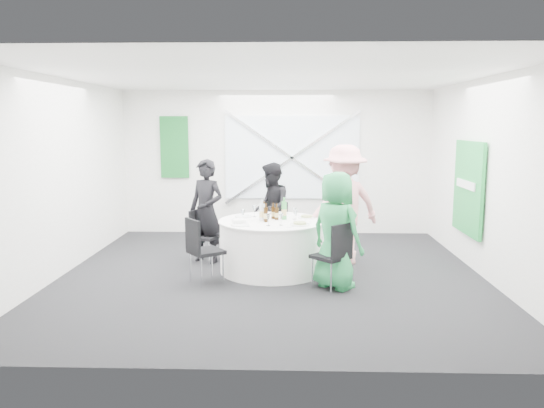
{
  "coord_description": "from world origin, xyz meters",
  "views": [
    {
      "loc": [
        0.24,
        -7.39,
        2.15
      ],
      "look_at": [
        0.0,
        0.2,
        1.0
      ],
      "focal_mm": 35.0,
      "sensor_mm": 36.0,
      "label": 1
    }
  ],
  "objects_px": {
    "banquet_table": "(272,246)",
    "chair_front_left": "(201,246)",
    "person_man_back_left": "(206,211)",
    "person_man_back": "(271,208)",
    "chair_back": "(277,224)",
    "person_woman_pink": "(344,205)",
    "clear_water_bottle": "(262,212)",
    "chair_back_right": "(328,232)",
    "green_water_bottle": "(284,211)",
    "chair_back_left": "(202,232)",
    "person_woman_green": "(336,230)",
    "chair_front_right": "(335,251)"
  },
  "relations": [
    {
      "from": "person_woman_pink",
      "to": "green_water_bottle",
      "type": "distance_m",
      "value": 1.0
    },
    {
      "from": "person_man_back_left",
      "to": "chair_back_right",
      "type": "bearing_deg",
      "value": 27.04
    },
    {
      "from": "chair_back",
      "to": "chair_back_right",
      "type": "bearing_deg",
      "value": -32.51
    },
    {
      "from": "banquet_table",
      "to": "chair_front_right",
      "type": "height_order",
      "value": "chair_front_right"
    },
    {
      "from": "person_man_back_left",
      "to": "banquet_table",
      "type": "bearing_deg",
      "value": 0.0
    },
    {
      "from": "person_man_back_left",
      "to": "person_man_back",
      "type": "height_order",
      "value": "person_man_back_left"
    },
    {
      "from": "banquet_table",
      "to": "person_man_back",
      "type": "distance_m",
      "value": 1.17
    },
    {
      "from": "green_water_bottle",
      "to": "person_man_back",
      "type": "bearing_deg",
      "value": 102.46
    },
    {
      "from": "chair_front_left",
      "to": "person_woman_pink",
      "type": "relative_size",
      "value": 0.49
    },
    {
      "from": "clear_water_bottle",
      "to": "banquet_table",
      "type": "bearing_deg",
      "value": 19.48
    },
    {
      "from": "chair_front_right",
      "to": "green_water_bottle",
      "type": "distance_m",
      "value": 1.24
    },
    {
      "from": "person_man_back_left",
      "to": "person_woman_pink",
      "type": "height_order",
      "value": "person_woman_pink"
    },
    {
      "from": "person_man_back",
      "to": "chair_back",
      "type": "bearing_deg",
      "value": 83.15
    },
    {
      "from": "person_woman_green",
      "to": "green_water_bottle",
      "type": "xyz_separation_m",
      "value": [
        -0.68,
        0.87,
        0.12
      ]
    },
    {
      "from": "green_water_bottle",
      "to": "banquet_table",
      "type": "bearing_deg",
      "value": -154.86
    },
    {
      "from": "chair_back",
      "to": "green_water_bottle",
      "type": "bearing_deg",
      "value": -80.32
    },
    {
      "from": "person_man_back",
      "to": "chair_front_right",
      "type": "bearing_deg",
      "value": 21.51
    },
    {
      "from": "chair_back_left",
      "to": "green_water_bottle",
      "type": "bearing_deg",
      "value": -83.74
    },
    {
      "from": "chair_front_left",
      "to": "chair_back",
      "type": "bearing_deg",
      "value": -64.77
    },
    {
      "from": "chair_front_right",
      "to": "clear_water_bottle",
      "type": "bearing_deg",
      "value": -83.9
    },
    {
      "from": "banquet_table",
      "to": "chair_front_left",
      "type": "relative_size",
      "value": 1.73
    },
    {
      "from": "chair_front_right",
      "to": "person_man_back",
      "type": "relative_size",
      "value": 0.59
    },
    {
      "from": "chair_front_right",
      "to": "person_woman_pink",
      "type": "relative_size",
      "value": 0.49
    },
    {
      "from": "chair_back_left",
      "to": "chair_front_left",
      "type": "distance_m",
      "value": 1.22
    },
    {
      "from": "person_woman_green",
      "to": "clear_water_bottle",
      "type": "distance_m",
      "value": 1.25
    },
    {
      "from": "banquet_table",
      "to": "clear_water_bottle",
      "type": "distance_m",
      "value": 0.52
    },
    {
      "from": "person_woman_green",
      "to": "green_water_bottle",
      "type": "distance_m",
      "value": 1.11
    },
    {
      "from": "green_water_bottle",
      "to": "chair_back_left",
      "type": "bearing_deg",
      "value": 161.36
    },
    {
      "from": "chair_back_right",
      "to": "chair_front_left",
      "type": "bearing_deg",
      "value": -87.93
    },
    {
      "from": "banquet_table",
      "to": "green_water_bottle",
      "type": "relative_size",
      "value": 4.79
    },
    {
      "from": "chair_back_left",
      "to": "chair_back_right",
      "type": "distance_m",
      "value": 1.98
    },
    {
      "from": "person_man_back_left",
      "to": "person_woman_green",
      "type": "distance_m",
      "value": 2.3
    },
    {
      "from": "chair_back_right",
      "to": "clear_water_bottle",
      "type": "bearing_deg",
      "value": -91.64
    },
    {
      "from": "chair_back_right",
      "to": "person_man_back_left",
      "type": "height_order",
      "value": "person_man_back_left"
    },
    {
      "from": "chair_back_left",
      "to": "chair_front_left",
      "type": "xyz_separation_m",
      "value": [
        0.18,
        -1.2,
        0.05
      ]
    },
    {
      "from": "chair_back",
      "to": "person_man_back_left",
      "type": "bearing_deg",
      "value": -149.33
    },
    {
      "from": "chair_back_right",
      "to": "green_water_bottle",
      "type": "relative_size",
      "value": 2.5
    },
    {
      "from": "person_man_back_left",
      "to": "person_man_back",
      "type": "relative_size",
      "value": 1.06
    },
    {
      "from": "banquet_table",
      "to": "chair_front_left",
      "type": "height_order",
      "value": "chair_front_left"
    },
    {
      "from": "person_man_back_left",
      "to": "clear_water_bottle",
      "type": "xyz_separation_m",
      "value": [
        0.9,
        -0.56,
        0.08
      ]
    },
    {
      "from": "person_man_back_left",
      "to": "green_water_bottle",
      "type": "xyz_separation_m",
      "value": [
        1.22,
        -0.43,
        0.08
      ]
    },
    {
      "from": "person_man_back",
      "to": "person_woman_pink",
      "type": "height_order",
      "value": "person_woman_pink"
    },
    {
      "from": "person_man_back",
      "to": "clear_water_bottle",
      "type": "bearing_deg",
      "value": -7.16
    },
    {
      "from": "banquet_table",
      "to": "clear_water_bottle",
      "type": "bearing_deg",
      "value": -160.52
    },
    {
      "from": "person_woman_pink",
      "to": "person_man_back",
      "type": "bearing_deg",
      "value": -52.52
    },
    {
      "from": "chair_back",
      "to": "person_woman_pink",
      "type": "bearing_deg",
      "value": -28.5
    },
    {
      "from": "chair_back_left",
      "to": "clear_water_bottle",
      "type": "bearing_deg",
      "value": -95.37
    },
    {
      "from": "chair_back",
      "to": "clear_water_bottle",
      "type": "distance_m",
      "value": 1.23
    },
    {
      "from": "person_man_back_left",
      "to": "chair_front_right",
      "type": "bearing_deg",
      "value": -10.47
    },
    {
      "from": "chair_front_right",
      "to": "person_man_back_left",
      "type": "relative_size",
      "value": 0.56
    }
  ]
}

